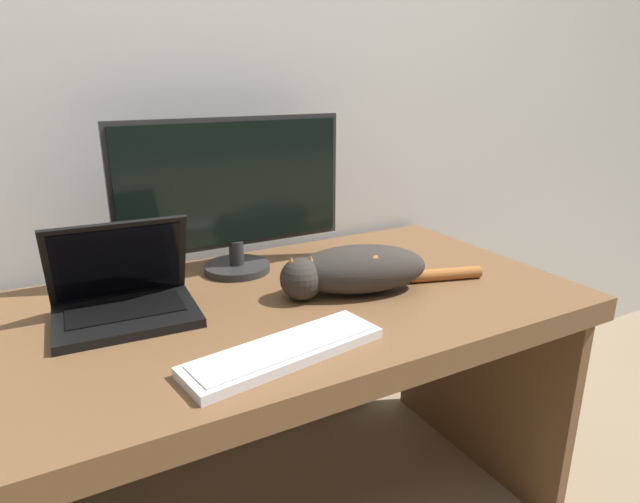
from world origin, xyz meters
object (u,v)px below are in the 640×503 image
(monitor, at_px, (233,193))
(cat, at_px, (355,269))
(laptop, at_px, (124,298))
(external_keyboard, at_px, (285,351))

(monitor, relative_size, cat, 1.15)
(laptop, height_order, cat, laptop)
(external_keyboard, bearing_deg, laptop, 116.62)
(laptop, xyz_separation_m, cat, (0.52, -0.12, 0.02))
(laptop, xyz_separation_m, external_keyboard, (0.23, -0.33, -0.03))
(laptop, bearing_deg, external_keyboard, -51.34)
(external_keyboard, bearing_deg, monitor, 71.20)
(cat, bearing_deg, monitor, 142.28)
(monitor, xyz_separation_m, laptop, (-0.32, -0.16, -0.17))
(monitor, distance_m, external_keyboard, 0.54)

